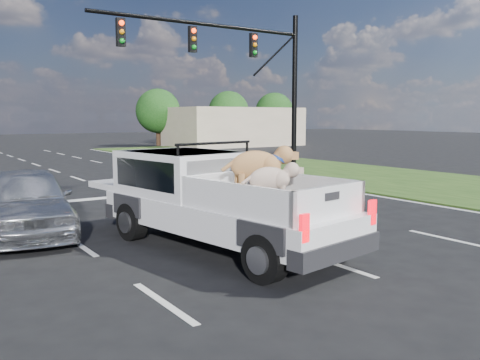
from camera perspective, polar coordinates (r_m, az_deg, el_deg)
The scene contains 11 objects.
ground at distance 8.61m, azimuth 2.18°, elevation -11.31°, with size 160.00×160.00×0.00m, color black.
road_markings at distance 14.26m, azimuth -13.69°, elevation -4.08°, with size 17.75×60.00×0.01m.
grass_shoulder_right at distance 22.00m, azimuth 20.49°, elevation -0.38°, with size 8.00×60.00×0.06m, color #1D3F13.
traffic_signal at distance 20.99m, azimuth 1.04°, elevation 12.57°, with size 9.11×0.31×7.00m.
building_right at distance 48.67m, azimuth -0.70°, elevation 6.00°, with size 12.00×7.00×3.60m, color #C4B096.
tree_far_d at distance 49.22m, azimuth -9.20°, elevation 7.65°, with size 4.20×4.20×5.40m.
tree_far_e at distance 53.10m, azimuth -1.29°, elevation 7.69°, with size 4.20×4.20×5.40m.
tree_far_f at distance 56.59m, azimuth 3.86°, elevation 7.64°, with size 4.20×4.20×5.40m.
pickup_truck at distance 10.58m, azimuth -2.73°, elevation -2.04°, with size 3.03×6.16×2.21m.
silver_sedan at distance 12.72m, azimuth -22.80°, elevation -2.21°, with size 1.85×4.61×1.57m, color #AFB2B7.
black_coupe at distance 12.80m, azimuth 3.55°, elevation -2.32°, with size 1.76×4.33×1.26m, color black.
Camera 1 is at (-4.86, -6.57, 2.72)m, focal length 38.00 mm.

